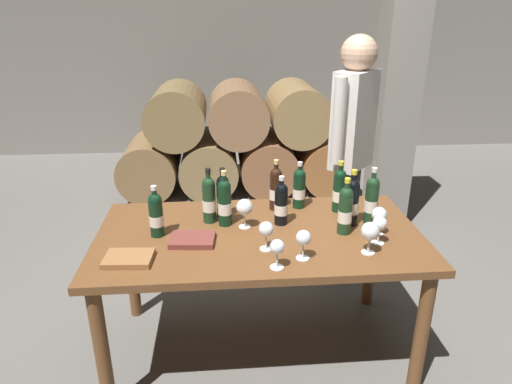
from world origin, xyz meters
TOP-DOWN VIEW (x-y plane):
  - ground_plane at (0.00, 0.00)m, footprint 14.00×14.00m
  - cellar_back_wall at (0.00, 4.20)m, footprint 10.00×0.24m
  - barrel_stack at (-0.00, 2.60)m, footprint 2.49×0.90m
  - stone_pillar at (1.30, 1.60)m, footprint 0.32×0.32m
  - dining_table at (0.00, 0.00)m, footprint 1.70×0.90m
  - wine_bottle_0 at (0.12, 0.30)m, footprint 0.07×0.07m
  - wine_bottle_1 at (0.26, 0.31)m, footprint 0.07×0.07m
  - wine_bottle_2 at (-0.53, 0.01)m, footprint 0.07×0.07m
  - wine_bottle_3 at (-0.18, 0.11)m, footprint 0.07×0.07m
  - wine_bottle_4 at (0.48, 0.24)m, footprint 0.07×0.07m
  - wine_bottle_5 at (0.44, -0.04)m, footprint 0.07×0.07m
  - wine_bottle_6 at (-0.26, 0.16)m, footprint 0.07×0.07m
  - wine_bottle_7 at (0.51, 0.06)m, footprint 0.07×0.07m
  - wine_bottle_8 at (-0.18, 0.22)m, footprint 0.07×0.07m
  - wine_bottle_9 at (0.62, 0.08)m, footprint 0.07×0.07m
  - wine_bottle_10 at (0.13, 0.10)m, footprint 0.07×0.07m
  - wine_glass_0 at (0.05, -0.36)m, footprint 0.07×0.07m
  - wine_glass_1 at (0.50, -0.26)m, footprint 0.09×0.09m
  - wine_glass_2 at (0.02, -0.18)m, footprint 0.07×0.07m
  - wine_glass_3 at (-0.07, 0.07)m, footprint 0.09×0.09m
  - wine_glass_4 at (0.18, -0.28)m, footprint 0.07×0.07m
  - wine_glass_5 at (0.58, -0.17)m, footprint 0.07×0.07m
  - wine_glass_6 at (0.61, -0.07)m, footprint 0.08×0.08m
  - tasting_notebook at (-0.34, -0.08)m, footprint 0.23×0.18m
  - leather_ledger at (-0.63, -0.24)m, footprint 0.23×0.17m
  - sommelier_presenting at (0.69, 0.75)m, footprint 0.36×0.39m

SIDE VIEW (x-z plane):
  - ground_plane at x=0.00m, z-range 0.00..0.00m
  - barrel_stack at x=0.00m, z-range -0.04..1.11m
  - dining_table at x=0.00m, z-range 0.29..1.05m
  - tasting_notebook at x=-0.34m, z-range 0.76..0.79m
  - leather_ledger at x=-0.63m, z-range 0.76..0.79m
  - wine_glass_0 at x=0.05m, z-range 0.79..0.93m
  - wine_glass_4 at x=0.18m, z-range 0.79..0.94m
  - wine_glass_5 at x=0.58m, z-range 0.79..0.94m
  - wine_glass_2 at x=0.02m, z-range 0.79..0.94m
  - wine_glass_6 at x=0.61m, z-range 0.79..0.95m
  - wine_glass_1 at x=0.50m, z-range 0.79..0.95m
  - wine_glass_3 at x=-0.07m, z-range 0.79..0.96m
  - wine_bottle_10 at x=0.13m, z-range 0.74..1.02m
  - wine_bottle_2 at x=-0.53m, z-range 0.74..1.02m
  - wine_bottle_1 at x=0.26m, z-range 0.74..1.02m
  - wine_bottle_8 at x=-0.18m, z-range 0.74..1.03m
  - wine_bottle_0 at x=0.12m, z-range 0.74..1.04m
  - wine_bottle_4 at x=0.48m, z-range 0.74..1.04m
  - wine_bottle_5 at x=0.44m, z-range 0.74..1.04m
  - wine_bottle_3 at x=-0.18m, z-range 0.74..1.05m
  - wine_bottle_6 at x=-0.26m, z-range 0.74..1.05m
  - wine_bottle_7 at x=0.51m, z-range 0.74..1.05m
  - wine_bottle_9 at x=0.62m, z-range 0.74..1.05m
  - sommelier_presenting at x=0.69m, z-range 0.19..1.90m
  - stone_pillar at x=1.30m, z-range 0.00..2.60m
  - cellar_back_wall at x=0.00m, z-range 0.00..2.80m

